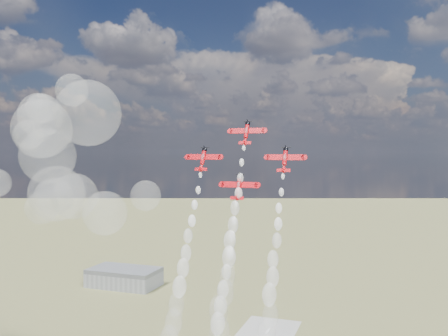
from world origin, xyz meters
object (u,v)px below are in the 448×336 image
plane_lead (246,132)px  plane_slot (239,187)px  hangar (124,277)px  plane_right (285,159)px  plane_left (203,159)px

plane_lead → plane_slot: 18.05m
hangar → plane_right: plane_right is taller
hangar → plane_lead: bearing=-48.5°
plane_left → plane_right: same height
plane_lead → plane_slot: plane_lead is taller
plane_right → hangar: bearing=133.3°
plane_lead → plane_left: (-12.89, -3.92, -8.13)m
hangar → plane_left: bearing=-51.9°
plane_right → plane_slot: plane_right is taller
plane_lead → plane_left: plane_lead is taller
plane_left → plane_right: (25.79, 0.00, 0.00)m
plane_lead → plane_slot: bearing=-90.0°
hangar → plane_slot: plane_slot is taller
plane_lead → plane_right: 15.74m
hangar → plane_left: size_ratio=4.49×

